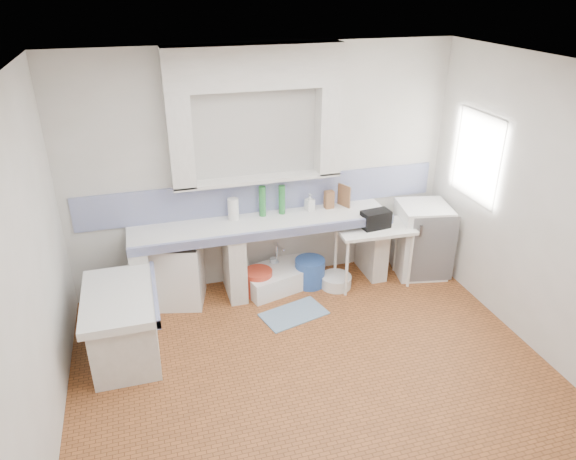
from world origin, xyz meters
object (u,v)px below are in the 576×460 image
object	(u,v)px
sink	(281,278)
fridge	(421,239)
stove	(178,272)
side_table	(373,255)

from	to	relation	value
sink	fridge	xyz separation A→B (m)	(1.78, -0.15, 0.34)
stove	sink	world-z (taller)	stove
sink	fridge	size ratio (longest dim) A/B	1.02
stove	fridge	xyz separation A→B (m)	(2.98, -0.16, 0.08)
stove	sink	size ratio (longest dim) A/B	0.82
fridge	sink	bearing A→B (deg)	-174.06
stove	side_table	distance (m)	2.31
sink	fridge	distance (m)	1.82
side_table	fridge	distance (m)	0.70
sink	side_table	xyz separation A→B (m)	(1.09, -0.23, 0.26)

